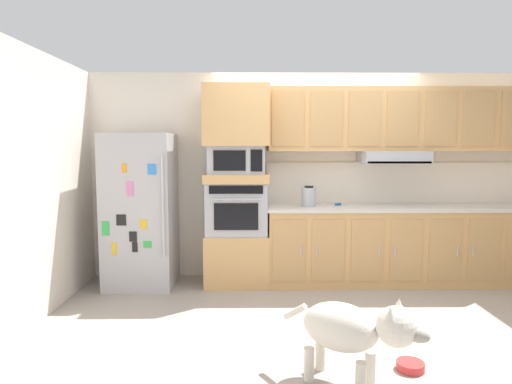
{
  "coord_description": "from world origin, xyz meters",
  "views": [
    {
      "loc": [
        -0.8,
        -4.42,
        1.62
      ],
      "look_at": [
        -0.73,
        0.48,
        1.11
      ],
      "focal_mm": 31.22,
      "sensor_mm": 36.0,
      "label": 1
    }
  ],
  "objects_px": {
    "microwave": "(237,160)",
    "dog": "(353,329)",
    "built_in_oven": "(237,208)",
    "dog_food_bowl": "(410,366)",
    "screwdriver": "(339,204)",
    "electric_kettle": "(309,197)",
    "refrigerator": "(141,210)"
  },
  "relations": [
    {
      "from": "built_in_oven",
      "to": "screwdriver",
      "type": "xyz_separation_m",
      "value": [
        1.2,
        0.04,
        0.03
      ]
    },
    {
      "from": "built_in_oven",
      "to": "dog_food_bowl",
      "type": "distance_m",
      "value": 2.63
    },
    {
      "from": "microwave",
      "to": "screwdriver",
      "type": "distance_m",
      "value": 1.31
    },
    {
      "from": "refrigerator",
      "to": "microwave",
      "type": "height_order",
      "value": "refrigerator"
    },
    {
      "from": "refrigerator",
      "to": "dog_food_bowl",
      "type": "relative_size",
      "value": 8.8
    },
    {
      "from": "refrigerator",
      "to": "screwdriver",
      "type": "distance_m",
      "value": 2.32
    },
    {
      "from": "built_in_oven",
      "to": "electric_kettle",
      "type": "height_order",
      "value": "built_in_oven"
    },
    {
      "from": "microwave",
      "to": "dog",
      "type": "bearing_deg",
      "value": -69.97
    },
    {
      "from": "refrigerator",
      "to": "dog_food_bowl",
      "type": "bearing_deg",
      "value": -40.0
    },
    {
      "from": "built_in_oven",
      "to": "electric_kettle",
      "type": "relative_size",
      "value": 2.92
    },
    {
      "from": "built_in_oven",
      "to": "dog_food_bowl",
      "type": "xyz_separation_m",
      "value": [
        1.32,
        -2.1,
        -0.87
      ]
    },
    {
      "from": "screwdriver",
      "to": "dog_food_bowl",
      "type": "relative_size",
      "value": 0.84
    },
    {
      "from": "microwave",
      "to": "dog",
      "type": "xyz_separation_m",
      "value": [
        0.84,
        -2.31,
        -1.06
      ]
    },
    {
      "from": "built_in_oven",
      "to": "microwave",
      "type": "distance_m",
      "value": 0.56
    },
    {
      "from": "refrigerator",
      "to": "microwave",
      "type": "bearing_deg",
      "value": 3.5
    },
    {
      "from": "dog",
      "to": "microwave",
      "type": "bearing_deg",
      "value": 144.49
    },
    {
      "from": "screwdriver",
      "to": "dog",
      "type": "distance_m",
      "value": 2.44
    },
    {
      "from": "screwdriver",
      "to": "dog",
      "type": "bearing_deg",
      "value": -98.71
    },
    {
      "from": "built_in_oven",
      "to": "screwdriver",
      "type": "height_order",
      "value": "built_in_oven"
    },
    {
      "from": "dog_food_bowl",
      "to": "dog",
      "type": "bearing_deg",
      "value": -155.96
    },
    {
      "from": "microwave",
      "to": "electric_kettle",
      "type": "distance_m",
      "value": 0.94
    },
    {
      "from": "built_in_oven",
      "to": "screwdriver",
      "type": "bearing_deg",
      "value": 1.97
    },
    {
      "from": "built_in_oven",
      "to": "electric_kettle",
      "type": "bearing_deg",
      "value": -3.23
    },
    {
      "from": "screwdriver",
      "to": "electric_kettle",
      "type": "xyz_separation_m",
      "value": [
        -0.37,
        -0.09,
        0.1
      ]
    },
    {
      "from": "electric_kettle",
      "to": "dog",
      "type": "distance_m",
      "value": 2.35
    },
    {
      "from": "refrigerator",
      "to": "screwdriver",
      "type": "height_order",
      "value": "refrigerator"
    },
    {
      "from": "dog",
      "to": "dog_food_bowl",
      "type": "bearing_deg",
      "value": 58.49
    },
    {
      "from": "microwave",
      "to": "dog_food_bowl",
      "type": "distance_m",
      "value": 2.86
    },
    {
      "from": "microwave",
      "to": "dog",
      "type": "height_order",
      "value": "microwave"
    },
    {
      "from": "built_in_oven",
      "to": "microwave",
      "type": "xyz_separation_m",
      "value": [
        0.0,
        -0.0,
        0.56
      ]
    },
    {
      "from": "built_in_oven",
      "to": "microwave",
      "type": "height_order",
      "value": "microwave"
    },
    {
      "from": "built_in_oven",
      "to": "microwave",
      "type": "relative_size",
      "value": 1.09
    }
  ]
}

